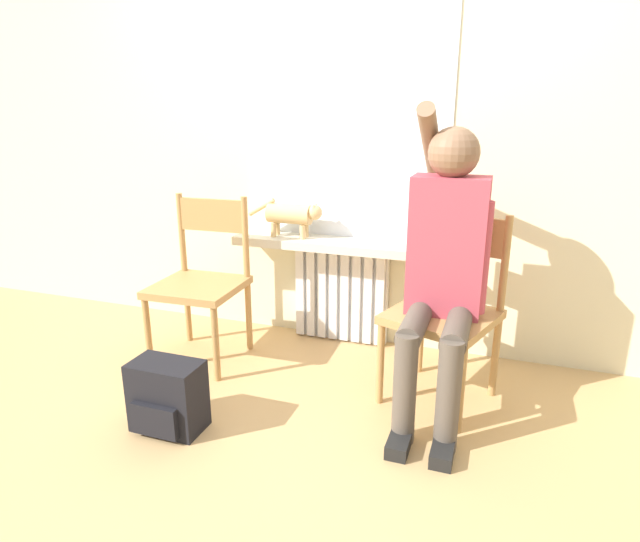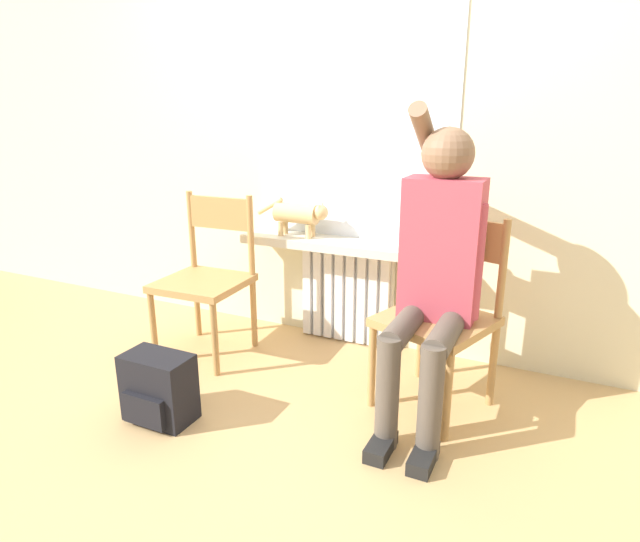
% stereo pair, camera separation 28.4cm
% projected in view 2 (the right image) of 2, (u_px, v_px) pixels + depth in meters
% --- Properties ---
extents(ground_plane, '(12.00, 12.00, 0.00)m').
position_uv_depth(ground_plane, '(244.00, 438.00, 2.34)').
color(ground_plane, tan).
extents(wall_with_window, '(7.00, 0.06, 2.70)m').
position_uv_depth(wall_with_window, '(355.00, 114.00, 3.01)').
color(wall_with_window, beige).
rests_on(wall_with_window, ground_plane).
extents(radiator, '(0.58, 0.08, 0.60)m').
position_uv_depth(radiator, '(347.00, 294.00, 3.25)').
color(radiator, white).
rests_on(radiator, ground_plane).
extents(windowsill, '(1.25, 0.25, 0.05)m').
position_uv_depth(windowsill, '(343.00, 245.00, 3.09)').
color(windowsill, beige).
rests_on(windowsill, radiator).
extents(window_glass, '(1.20, 0.01, 1.31)m').
position_uv_depth(window_glass, '(352.00, 123.00, 2.99)').
color(window_glass, white).
rests_on(window_glass, windowsill).
extents(chair_left, '(0.48, 0.48, 0.92)m').
position_uv_depth(chair_left, '(207.00, 275.00, 3.05)').
color(chair_left, '#B2844C').
rests_on(chair_left, ground_plane).
extents(chair_right, '(0.58, 0.58, 0.92)m').
position_uv_depth(chair_right, '(441.00, 312.00, 2.50)').
color(chair_right, '#B2844C').
rests_on(chair_right, ground_plane).
extents(person, '(0.36, 0.98, 1.41)m').
position_uv_depth(person, '(437.00, 263.00, 2.34)').
color(person, brown).
rests_on(person, ground_plane).
extents(cat, '(0.47, 0.12, 0.23)m').
position_uv_depth(cat, '(299.00, 214.00, 3.15)').
color(cat, '#DBB77A').
rests_on(cat, windowsill).
extents(backpack, '(0.31, 0.22, 0.32)m').
position_uv_depth(backpack, '(158.00, 389.00, 2.44)').
color(backpack, black).
rests_on(backpack, ground_plane).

